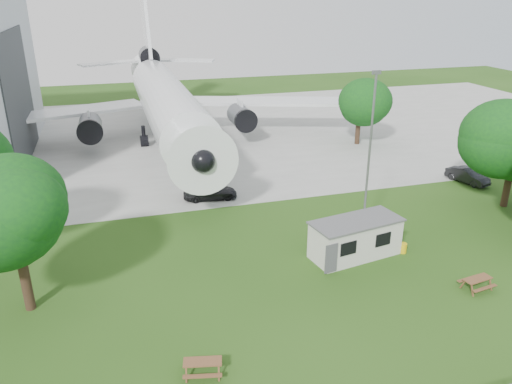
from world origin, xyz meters
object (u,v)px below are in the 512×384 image
object	(u,v)px
picnic_west	(203,374)
picnic_east	(476,289)
airliner	(165,98)
site_cabin	(355,238)

from	to	relation	value
picnic_west	picnic_east	bearing A→B (deg)	20.47
airliner	picnic_east	size ratio (longest dim) A/B	26.52
picnic_west	picnic_east	xyz separation A→B (m)	(17.21, 2.45, 0.00)
airliner	picnic_east	distance (m)	40.07
airliner	picnic_east	world-z (taller)	airliner
site_cabin	picnic_west	size ratio (longest dim) A/B	3.85
site_cabin	picnic_east	xyz separation A→B (m)	(5.17, -5.88, -1.31)
site_cabin	picnic_east	size ratio (longest dim) A/B	3.85
picnic_west	picnic_east	world-z (taller)	same
site_cabin	picnic_west	bearing A→B (deg)	-145.36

